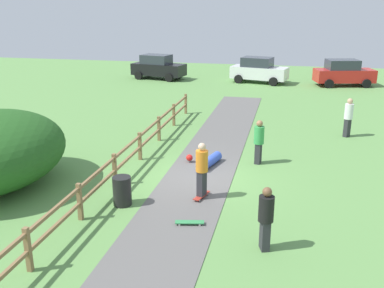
{
  "coord_description": "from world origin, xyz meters",
  "views": [
    {
      "loc": [
        2.92,
        -14.17,
        5.86
      ],
      "look_at": [
        -0.38,
        0.62,
        1.0
      ],
      "focal_mm": 41.34,
      "sensor_mm": 36.0,
      "label": 1
    }
  ],
  "objects": [
    {
      "name": "ground_plane",
      "position": [
        0.0,
        0.0,
        0.0
      ],
      "size": [
        60.0,
        60.0,
        0.0
      ],
      "primitive_type": "plane",
      "color": "#60934C"
    },
    {
      "name": "asphalt_path",
      "position": [
        0.0,
        0.0,
        0.01
      ],
      "size": [
        2.4,
        28.0,
        0.02
      ],
      "primitive_type": "cube",
      "color": "#605E5B",
      "rests_on": "ground_plane"
    },
    {
      "name": "wooden_fence",
      "position": [
        -2.6,
        0.0,
        0.67
      ],
      "size": [
        0.12,
        18.12,
        1.1
      ],
      "color": "olive",
      "rests_on": "ground_plane"
    },
    {
      "name": "trash_bin",
      "position": [
        -1.8,
        -2.69,
        0.45
      ],
      "size": [
        0.56,
        0.56,
        0.9
      ],
      "primitive_type": "cylinder",
      "color": "black",
      "rests_on": "ground_plane"
    },
    {
      "name": "skater_riding",
      "position": [
        0.45,
        -1.71,
        1.02
      ],
      "size": [
        0.47,
        0.82,
        1.8
      ],
      "color": "#B23326",
      "rests_on": "asphalt_path"
    },
    {
      "name": "skater_fallen",
      "position": [
        0.11,
        1.15,
        0.2
      ],
      "size": [
        1.32,
        1.51,
        0.36
      ],
      "color": "blue",
      "rests_on": "asphalt_path"
    },
    {
      "name": "skateboard_loose",
      "position": [
        0.48,
        -3.51,
        0.09
      ],
      "size": [
        0.82,
        0.36,
        0.08
      ],
      "color": "#338C4C",
      "rests_on": "asphalt_path"
    },
    {
      "name": "bystander_black",
      "position": [
        2.57,
        -4.32,
        0.92
      ],
      "size": [
        0.48,
        0.48,
        1.67
      ],
      "color": "#2D2D33",
      "rests_on": "ground_plane"
    },
    {
      "name": "bystander_green",
      "position": [
        1.92,
        1.85,
        0.93
      ],
      "size": [
        0.45,
        0.45,
        1.7
      ],
      "color": "#2D2D33",
      "rests_on": "ground_plane"
    },
    {
      "name": "bystander_white",
      "position": [
        5.61,
        6.3,
        0.99
      ],
      "size": [
        0.53,
        0.53,
        1.78
      ],
      "color": "#2D2D33",
      "rests_on": "ground_plane"
    },
    {
      "name": "parked_car_white",
      "position": [
        0.55,
        19.82,
        0.96
      ],
      "size": [
        4.47,
        2.67,
        1.92
      ],
      "color": "silver",
      "rests_on": "ground_plane"
    },
    {
      "name": "parked_car_red",
      "position": [
        6.72,
        19.8,
        0.96
      ],
      "size": [
        4.48,
        2.74,
        1.92
      ],
      "color": "red",
      "rests_on": "ground_plane"
    },
    {
      "name": "parked_car_black",
      "position": [
        -7.44,
        19.82,
        0.96
      ],
      "size": [
        4.45,
        2.6,
        1.92
      ],
      "color": "black",
      "rests_on": "ground_plane"
    }
  ]
}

